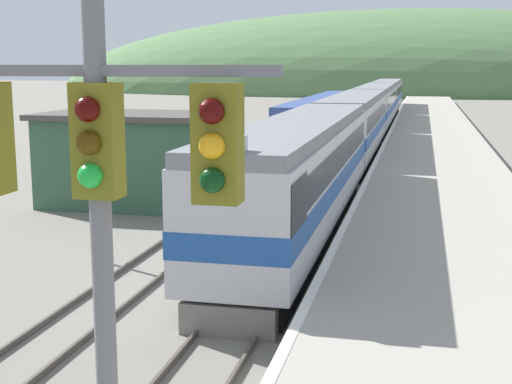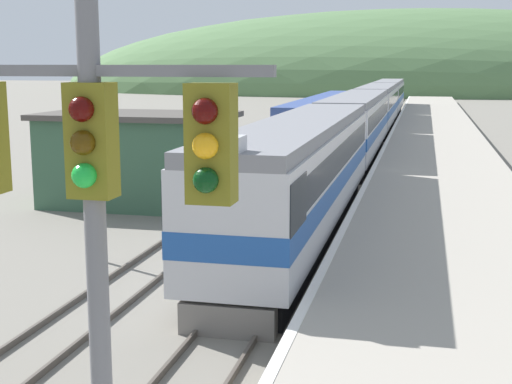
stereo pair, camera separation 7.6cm
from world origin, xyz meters
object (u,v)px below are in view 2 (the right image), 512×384
(carriage_second, at_px, (357,125))
(signal_mast_main, at_px, (94,223))
(carriage_fourth, at_px, (389,96))
(carriage_third, at_px, (378,106))
(signal_post_siding, at_px, (101,167))
(express_train_lead_car, at_px, (300,174))
(siding_train, at_px, (325,118))

(carriage_second, xyz_separation_m, signal_mast_main, (1.41, -41.12, 2.51))
(carriage_fourth, bearing_deg, carriage_third, -90.00)
(signal_post_siding, bearing_deg, carriage_second, 78.25)
(signal_mast_main, bearing_deg, carriage_third, 91.29)
(express_train_lead_car, bearing_deg, siding_train, 96.32)
(signal_post_siding, bearing_deg, siding_train, 87.52)
(express_train_lead_car, height_order, siding_train, express_train_lead_car)
(carriage_fourth, height_order, signal_mast_main, signal_mast_main)
(siding_train, distance_m, signal_mast_main, 54.22)
(carriage_third, bearing_deg, siding_train, -113.85)
(express_train_lead_car, bearing_deg, carriage_second, 90.00)
(carriage_second, xyz_separation_m, carriage_fourth, (0.00, 42.82, 0.00))
(express_train_lead_car, xyz_separation_m, siding_train, (-3.82, 34.51, -0.52))
(signal_mast_main, relative_size, signal_post_siding, 1.64)
(express_train_lead_car, distance_m, carriage_fourth, 64.56)
(express_train_lead_car, height_order, carriage_fourth, express_train_lead_car)
(carriage_second, distance_m, signal_mast_main, 41.22)
(carriage_second, relative_size, signal_mast_main, 2.89)
(carriage_third, bearing_deg, carriage_fourth, 90.00)
(carriage_third, relative_size, signal_post_siding, 4.74)
(express_train_lead_car, relative_size, carriage_second, 1.01)
(carriage_second, bearing_deg, express_train_lead_car, -90.00)
(carriage_fourth, height_order, signal_post_siding, signal_post_siding)
(signal_mast_main, bearing_deg, carriage_fourth, 90.96)
(carriage_third, xyz_separation_m, signal_mast_main, (1.41, -62.52, 2.51))
(signal_post_siding, bearing_deg, carriage_fourth, 85.45)
(signal_post_siding, bearing_deg, express_train_lead_car, 40.94)
(siding_train, height_order, signal_post_siding, signal_post_siding)
(carriage_fourth, xyz_separation_m, siding_train, (-3.82, -30.05, -0.51))
(siding_train, bearing_deg, carriage_fourth, 82.75)
(signal_mast_main, bearing_deg, siding_train, 95.54)
(carriage_third, relative_size, siding_train, 0.68)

